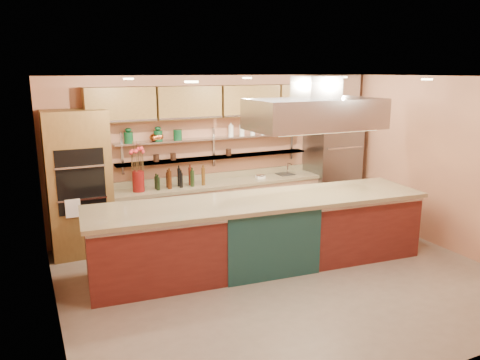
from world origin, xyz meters
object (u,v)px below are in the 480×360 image
refrigerator (332,165)px  copper_kettle (154,137)px  green_canister (178,135)px  kitchen_scale (260,176)px  island (260,233)px  flower_vase (138,181)px

refrigerator → copper_kettle: bearing=176.3°
green_canister → kitchen_scale: bearing=-8.3°
island → green_canister: bearing=114.7°
copper_kettle → green_canister: bearing=0.0°
copper_kettle → green_canister: size_ratio=0.93×
refrigerator → island: 2.98m
refrigerator → kitchen_scale: refrigerator is taller
island → flower_vase: 2.24m
refrigerator → kitchen_scale: (-1.60, 0.01, -0.08)m
flower_vase → copper_kettle: copper_kettle is taller
kitchen_scale → green_canister: green_canister is taller
green_canister → flower_vase: bearing=-164.0°
kitchen_scale → green_canister: 1.73m
island → kitchen_scale: island is taller
flower_vase → refrigerator: bearing=-0.1°
refrigerator → kitchen_scale: 1.61m
flower_vase → copper_kettle: 0.79m
flower_vase → copper_kettle: size_ratio=2.14×
island → kitchen_scale: bearing=67.7°
refrigerator → green_canister: bearing=175.8°
refrigerator → island: refrigerator is taller
refrigerator → flower_vase: (-3.87, 0.01, 0.05)m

